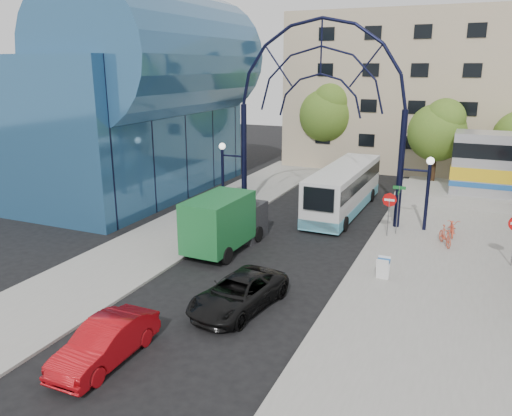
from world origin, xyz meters
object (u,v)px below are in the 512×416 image
at_px(green_truck, 226,222).
at_px(bike_near_b, 445,236).
at_px(stop_sign, 389,204).
at_px(sandwich_board, 383,266).
at_px(city_bus, 344,188).
at_px(street_name_sign, 398,200).
at_px(tree_north_a, 439,129).
at_px(bike_near_a, 452,227).
at_px(gateway_arch, 320,80).
at_px(red_sedan, 105,342).
at_px(black_suv, 238,293).
at_px(tree_north_b, 328,112).

height_order(green_truck, bike_near_b, green_truck).
bearing_deg(stop_sign, bike_near_b, -5.41).
height_order(sandwich_board, city_bus, city_bus).
bearing_deg(green_truck, street_name_sign, 37.87).
height_order(tree_north_a, bike_near_b, tree_north_a).
xyz_separation_m(city_bus, green_truck, (-3.93, -9.39, -0.07)).
xyz_separation_m(bike_near_a, bike_near_b, (-0.27, -1.86, 0.02)).
bearing_deg(gateway_arch, bike_near_a, -3.02).
bearing_deg(red_sedan, sandwich_board, 54.23).
height_order(tree_north_a, red_sedan, tree_north_a).
bearing_deg(bike_near_a, black_suv, -125.71).
height_order(black_suv, red_sedan, red_sedan).
xyz_separation_m(black_suv, bike_near_a, (7.34, 12.61, -0.05)).
distance_m(tree_north_a, black_suv, 25.83).
bearing_deg(green_truck, red_sedan, -82.25).
distance_m(stop_sign, bike_near_a, 3.94).
bearing_deg(street_name_sign, city_bus, 137.62).
relative_size(bike_near_a, bike_near_b, 1.11).
relative_size(stop_sign, red_sedan, 0.60).
distance_m(red_sedan, bike_near_b, 18.42).
distance_m(tree_north_b, city_bus, 15.06).
distance_m(gateway_arch, bike_near_b, 11.39).
relative_size(tree_north_b, green_truck, 1.32).
bearing_deg(red_sedan, black_suv, 64.43).
bearing_deg(street_name_sign, tree_north_b, 117.65).
xyz_separation_m(stop_sign, black_suv, (-4.00, -11.04, -1.32)).
relative_size(gateway_arch, black_suv, 2.82).
distance_m(gateway_arch, red_sedan, 19.80).
relative_size(street_name_sign, bike_near_b, 1.62).
distance_m(bike_near_a, bike_near_b, 1.88).
bearing_deg(bike_near_a, gateway_arch, 171.47).
bearing_deg(tree_north_b, tree_north_a, -21.80).
distance_m(stop_sign, tree_north_b, 20.18).
xyz_separation_m(green_truck, red_sedan, (1.13, -10.94, -0.81)).
relative_size(gateway_arch, bike_near_a, 7.11).
height_order(city_bus, red_sedan, city_bus).
bearing_deg(city_bus, bike_near_b, -33.20).
bearing_deg(street_name_sign, tree_north_a, 86.04).
distance_m(stop_sign, red_sedan, 17.37).
relative_size(street_name_sign, tree_north_b, 0.35).
distance_m(sandwich_board, red_sedan, 12.38).
height_order(gateway_arch, stop_sign, gateway_arch).
bearing_deg(sandwich_board, stop_sign, 97.57).
xyz_separation_m(stop_sign, tree_north_b, (-8.68, 17.93, 3.27)).
distance_m(stop_sign, tree_north_a, 14.23).
height_order(city_bus, bike_near_b, city_bus).
bearing_deg(tree_north_a, green_truck, -114.86).
height_order(stop_sign, tree_north_a, tree_north_a).
relative_size(tree_north_a, green_truck, 1.16).
relative_size(tree_north_b, bike_near_a, 4.17).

